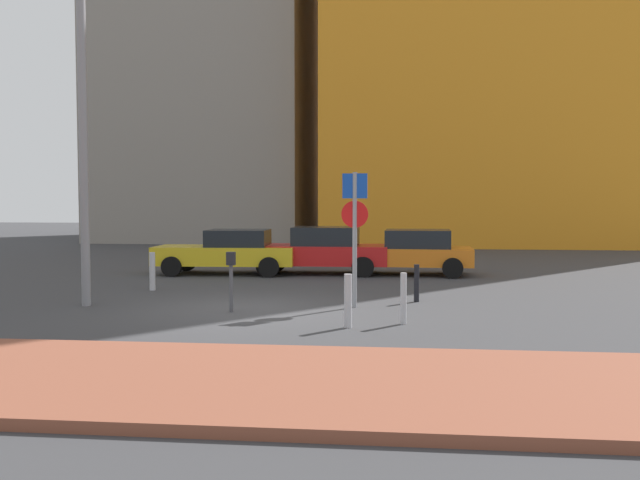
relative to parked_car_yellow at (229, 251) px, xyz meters
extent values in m
plane|color=#38383A|center=(2.21, -7.18, -0.74)|extent=(120.00, 120.00, 0.00)
cube|color=brown|center=(2.21, -13.35, -0.67)|extent=(40.00, 3.85, 0.14)
cube|color=gold|center=(-0.10, 0.00, -0.13)|extent=(4.61, 1.99, 0.59)
cube|color=black|center=(0.31, 0.01, 0.44)|extent=(2.00, 1.74, 0.54)
cylinder|color=black|center=(-1.61, -0.97, -0.42)|extent=(0.65, 0.24, 0.64)
cylinder|color=black|center=(-1.68, 0.85, -0.42)|extent=(0.65, 0.24, 0.64)
cylinder|color=black|center=(1.48, -0.85, -0.42)|extent=(0.65, 0.24, 0.64)
cylinder|color=black|center=(1.41, 0.96, -0.42)|extent=(0.65, 0.24, 0.64)
cube|color=red|center=(2.87, 0.38, -0.11)|extent=(4.55, 1.83, 0.62)
cube|color=black|center=(3.14, 0.38, 0.50)|extent=(2.13, 1.67, 0.59)
cylinder|color=black|center=(1.33, -0.53, -0.42)|extent=(0.64, 0.22, 0.64)
cylinder|color=black|center=(1.32, 1.27, -0.42)|extent=(0.64, 0.22, 0.64)
cylinder|color=black|center=(4.42, -0.51, -0.42)|extent=(0.64, 0.22, 0.64)
cylinder|color=black|center=(4.41, 1.29, -0.42)|extent=(0.64, 0.22, 0.64)
cube|color=orange|center=(5.79, 0.40, -0.14)|extent=(4.17, 1.92, 0.56)
cube|color=black|center=(6.11, 0.38, 0.43)|extent=(2.11, 1.70, 0.58)
cylinder|color=black|center=(4.36, -0.43, -0.42)|extent=(0.65, 0.24, 0.64)
cylinder|color=black|center=(4.43, 1.33, -0.42)|extent=(0.65, 0.24, 0.64)
cylinder|color=black|center=(7.15, -0.54, -0.42)|extent=(0.65, 0.24, 0.64)
cylinder|color=black|center=(7.22, 1.23, -0.42)|extent=(0.65, 0.24, 0.64)
cylinder|color=gray|center=(4.48, -6.65, 0.76)|extent=(0.10, 0.10, 3.01)
cube|color=#1447B7|center=(4.48, -6.65, 1.96)|extent=(0.55, 0.06, 0.55)
cylinder|color=red|center=(4.48, -6.65, 1.34)|extent=(0.60, 0.05, 0.60)
cylinder|color=#4C4C51|center=(1.90, -7.56, -0.24)|extent=(0.08, 0.08, 1.01)
cube|color=black|center=(1.90, -7.56, 0.41)|extent=(0.18, 0.14, 0.28)
cylinder|color=gray|center=(-1.59, -7.03, 3.24)|extent=(0.20, 0.20, 7.97)
cylinder|color=#B7B7BC|center=(5.54, -8.62, -0.25)|extent=(0.12, 0.12, 0.99)
cylinder|color=#B7B7BC|center=(-1.04, -4.26, -0.23)|extent=(0.15, 0.15, 1.02)
cylinder|color=#B7B7BC|center=(4.50, -9.12, -0.24)|extent=(0.15, 0.15, 1.01)
cylinder|color=black|center=(5.88, -5.63, -0.30)|extent=(0.12, 0.12, 0.88)
cube|color=gray|center=(-6.17, 22.89, 12.22)|extent=(12.29, 15.76, 25.93)
camera|label=1|loc=(5.34, -21.75, 1.61)|focal=38.35mm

